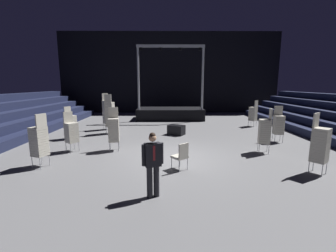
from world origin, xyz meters
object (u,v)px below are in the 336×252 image
object	(u,v)px
chair_stack_front_right	(253,113)
chair_stack_rear_left	(320,144)
chair_stack_aisle_right	(114,129)
stage_riser	(170,112)
loose_chair_near_man	(181,155)
equipment_road_case	(176,130)
chair_stack_mid_left	(107,112)
chair_stack_front_left	(39,141)
chair_stack_rear_centre	(110,114)
chair_stack_rear_right	(71,123)
man_with_tie	(153,161)
chair_stack_mid_right	(71,132)
chair_stack_aisle_left	(265,131)
chair_stack_mid_centre	(279,124)

from	to	relation	value
chair_stack_front_right	chair_stack_rear_left	size ratio (longest dim) A/B	0.91
chair_stack_rear_left	chair_stack_aisle_right	size ratio (longest dim) A/B	1.05
stage_riser	loose_chair_near_man	bearing A→B (deg)	-89.20
equipment_road_case	chair_stack_mid_left	bearing A→B (deg)	159.61
chair_stack_front_left	chair_stack_rear_centre	xyz separation A→B (m)	(1.10, 5.60, 0.21)
chair_stack_rear_left	chair_stack_rear_right	bearing A→B (deg)	-65.55
man_with_tie	chair_stack_mid_right	xyz separation A→B (m)	(-3.72, 4.14, -0.09)
chair_stack_front_left	chair_stack_aisle_left	distance (m)	8.67
chair_stack_front_right	chair_stack_rear_right	bearing A→B (deg)	154.84
man_with_tie	chair_stack_rear_right	bearing A→B (deg)	-74.64
stage_riser	equipment_road_case	bearing A→B (deg)	-87.71
chair_stack_rear_left	equipment_road_case	size ratio (longest dim) A/B	2.18
man_with_tie	chair_stack_aisle_right	size ratio (longest dim) A/B	0.90
chair_stack_mid_centre	chair_stack_aisle_right	xyz separation A→B (m)	(-7.87, -1.48, 0.04)
man_with_tie	chair_stack_mid_right	bearing A→B (deg)	-68.62
chair_stack_front_right	chair_stack_mid_left	world-z (taller)	chair_stack_mid_left
chair_stack_front_left	chair_stack_aisle_right	xyz separation A→B (m)	(2.12, 2.03, 0.00)
equipment_road_case	stage_riser	bearing A→B (deg)	92.29
chair_stack_mid_right	chair_stack_aisle_right	bearing A→B (deg)	132.90
chair_stack_mid_left	chair_stack_rear_right	distance (m)	2.90
loose_chair_near_man	man_with_tie	bearing A→B (deg)	-152.81
chair_stack_mid_centre	chair_stack_aisle_left	size ratio (longest dim) A/B	0.95
stage_riser	chair_stack_mid_left	size ratio (longest dim) A/B	2.51
chair_stack_rear_centre	chair_stack_aisle_left	bearing A→B (deg)	-17.86
chair_stack_mid_right	chair_stack_rear_right	world-z (taller)	same
chair_stack_mid_right	chair_stack_front_right	bearing A→B (deg)	159.93
man_with_tie	chair_stack_rear_right	xyz separation A→B (m)	(-4.71, 6.50, -0.09)
man_with_tie	chair_stack_front_left	world-z (taller)	chair_stack_front_left
chair_stack_front_left	chair_stack_aisle_right	distance (m)	2.93
chair_stack_mid_left	loose_chair_near_man	distance (m)	8.39
chair_stack_rear_centre	loose_chair_near_man	world-z (taller)	chair_stack_rear_centre
chair_stack_mid_right	chair_stack_mid_centre	size ratio (longest dim) A/B	0.95
chair_stack_aisle_right	chair_stack_rear_centre	bearing A→B (deg)	-82.87
chair_stack_front_right	chair_stack_rear_right	xyz separation A→B (m)	(-11.00, -3.62, -0.04)
chair_stack_mid_right	chair_stack_aisle_right	size ratio (longest dim) A/B	0.91
chair_stack_mid_right	loose_chair_near_man	distance (m)	5.09
chair_stack_front_left	loose_chair_near_man	xyz separation A→B (m)	(4.88, -0.35, -0.41)
man_with_tie	chair_stack_mid_left	xyz separation A→B (m)	(-3.43, 9.09, 0.20)
equipment_road_case	chair_stack_mid_centre	bearing A→B (deg)	-18.97
chair_stack_front_left	chair_stack_rear_right	size ratio (longest dim) A/B	1.10
stage_riser	man_with_tie	size ratio (longest dim) A/B	3.43
chair_stack_rear_right	equipment_road_case	size ratio (longest dim) A/B	1.90
chair_stack_rear_right	chair_stack_aisle_right	size ratio (longest dim) A/B	0.91
chair_stack_mid_left	chair_stack_aisle_left	world-z (taller)	chair_stack_mid_left
chair_stack_rear_left	chair_stack_mid_left	bearing A→B (deg)	-80.10
chair_stack_aisle_left	equipment_road_case	world-z (taller)	chair_stack_aisle_left
chair_stack_front_right	chair_stack_aisle_left	world-z (taller)	chair_stack_aisle_left
chair_stack_rear_left	chair_stack_rear_centre	world-z (taller)	chair_stack_rear_centre
chair_stack_mid_centre	chair_stack_front_right	bearing A→B (deg)	-87.92
chair_stack_mid_left	chair_stack_rear_left	size ratio (longest dim) A/B	1.17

